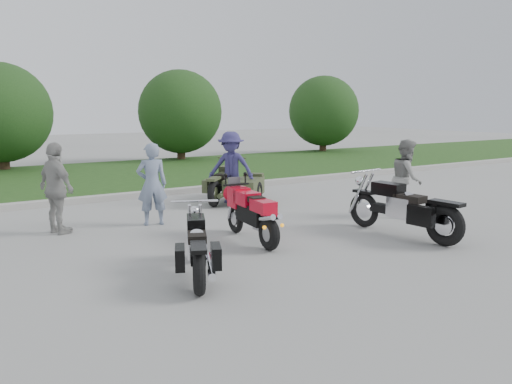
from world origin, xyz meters
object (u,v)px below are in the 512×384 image
cruiser_left (198,250)px  person_back (57,189)px  person_stripe (152,184)px  cruiser_right (407,211)px  person_denim (231,167)px  cruiser_sidecar (238,186)px  sportbike_red (252,212)px  person_grey (407,178)px

cruiser_left → person_back: size_ratio=1.14×
person_stripe → person_back: 1.81m
cruiser_right → person_denim: (-1.11, 4.70, 0.40)m
cruiser_right → cruiser_sidecar: 4.72m
cruiser_right → person_stripe: (-3.66, 3.42, 0.35)m
cruiser_sidecar → person_back: (-4.49, -0.95, 0.46)m
cruiser_right → person_stripe: 5.02m
person_denim → cruiser_right: bearing=-34.9°
person_stripe → cruiser_sidecar: bearing=-143.6°
cruiser_right → person_back: (-5.45, 3.67, 0.38)m
sportbike_red → person_back: person_back is taller
cruiser_right → person_back: bearing=140.0°
person_denim → person_back: size_ratio=1.03×
cruiser_left → person_stripe: bearing=103.1°
cruiser_sidecar → person_stripe: size_ratio=1.21×
sportbike_red → cruiser_right: size_ratio=0.76×
cruiser_sidecar → person_denim: size_ratio=1.14×
cruiser_right → person_grey: 1.94m
person_denim → person_stripe: bearing=-111.6°
sportbike_red → person_grey: 4.04m
sportbike_red → cruiser_left: size_ratio=0.97×
cruiser_right → person_back: size_ratio=1.44×
cruiser_sidecar → person_grey: 4.13m
person_back → cruiser_sidecar: bearing=-98.3°
cruiser_sidecar → person_denim: (-0.15, 0.07, 0.49)m
sportbike_red → person_back: bearing=143.8°
cruiser_right → cruiser_left: bearing=174.4°
person_grey → person_denim: bearing=83.4°
person_back → cruiser_right: bearing=-144.3°
cruiser_sidecar → person_grey: (2.37, -3.35, 0.44)m
cruiser_left → cruiser_sidecar: (3.32, 4.65, -0.00)m
person_denim → person_back: bearing=-124.9°
person_grey → person_denim: 4.25m
sportbike_red → person_grey: person_grey is taller
sportbike_red → person_denim: (1.50, 3.47, 0.36)m
cruiser_left → cruiser_right: bearing=23.6°
sportbike_red → cruiser_right: bearing=-20.5°
cruiser_left → cruiser_right: (4.28, 0.03, 0.08)m
cruiser_sidecar → person_stripe: person_stripe is taller
sportbike_red → person_grey: bearing=5.4°
cruiser_left → person_denim: (3.17, 4.73, 0.48)m
cruiser_right → person_denim: 4.84m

